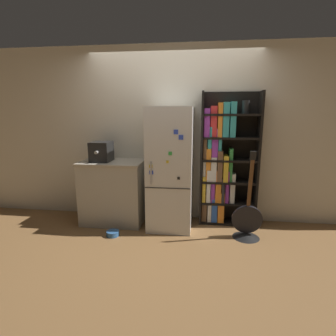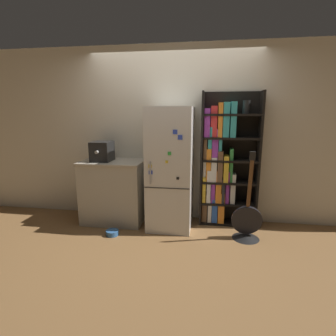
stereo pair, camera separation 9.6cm
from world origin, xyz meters
TOP-DOWN VIEW (x-y plane):
  - ground_plane at (0.00, 0.00)m, footprint 16.00×16.00m
  - wall_back at (0.00, 0.47)m, footprint 8.00×0.05m
  - refrigerator at (-0.00, 0.12)m, footprint 0.61×0.69m
  - bookshelf at (0.73, 0.33)m, footprint 0.82×0.28m
  - kitchen_counter at (-0.87, 0.16)m, footprint 0.91×0.61m
  - espresso_machine at (-1.02, 0.13)m, footprint 0.28×0.37m
  - guitar at (1.05, -0.15)m, footprint 0.39×0.36m
  - pet_bowl at (-0.73, -0.33)m, footprint 0.18×0.18m

SIDE VIEW (x-z plane):
  - ground_plane at x=0.00m, z-range 0.00..0.00m
  - pet_bowl at x=-0.73m, z-range 0.00..0.07m
  - guitar at x=1.05m, z-range -0.42..0.76m
  - kitchen_counter at x=-0.87m, z-range 0.00..0.94m
  - refrigerator at x=0.00m, z-range 0.00..1.71m
  - bookshelf at x=0.73m, z-range -0.05..1.87m
  - espresso_machine at x=-1.02m, z-range 0.94..1.22m
  - wall_back at x=0.00m, z-range 0.00..2.60m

